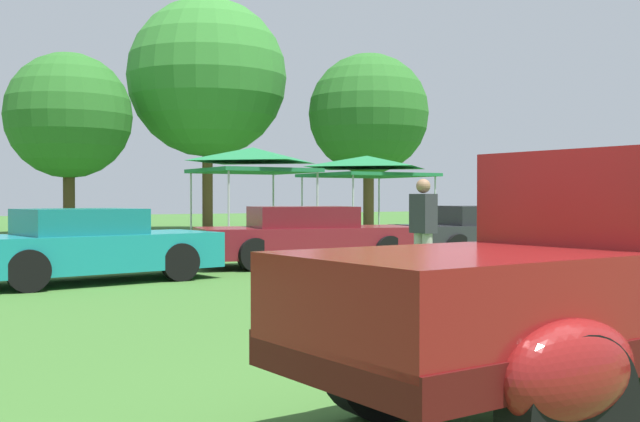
# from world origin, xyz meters

# --- Properties ---
(feature_pickup_truck) EXTENTS (4.53, 2.05, 1.70)m
(feature_pickup_truck) POSITION_xyz_m (0.50, 0.39, 0.87)
(feature_pickup_truck) COLOR #400B0B
(feature_pickup_truck) RESTS_ON ground_plane
(show_car_teal) EXTENTS (4.39, 2.25, 1.22)m
(show_car_teal) POSITION_xyz_m (-0.42, 9.98, 0.60)
(show_car_teal) COLOR teal
(show_car_teal) RESTS_ON ground_plane
(show_car_burgundy) EXTENTS (4.85, 2.67, 1.22)m
(show_car_burgundy) POSITION_xyz_m (4.26, 10.78, 0.60)
(show_car_burgundy) COLOR maroon
(show_car_burgundy) RESTS_ON ground_plane
(show_car_charcoal) EXTENTS (4.49, 2.49, 1.22)m
(show_car_charcoal) POSITION_xyz_m (8.48, 10.05, 0.60)
(show_car_charcoal) COLOR #28282D
(show_car_charcoal) RESTS_ON ground_plane
(spectator_by_row) EXTENTS (0.24, 0.40, 1.69)m
(spectator_by_row) POSITION_xyz_m (3.76, 6.41, 0.91)
(spectator_by_row) COLOR #9E998E
(spectator_by_row) RESTS_ON ground_plane
(canopy_tent_center_field) EXTENTS (2.74, 2.74, 2.71)m
(canopy_tent_center_field) POSITION_xyz_m (5.17, 15.34, 2.42)
(canopy_tent_center_field) COLOR #B7B7BC
(canopy_tent_center_field) RESTS_ON ground_plane
(canopy_tent_right_field) EXTENTS (3.32, 3.32, 2.71)m
(canopy_tent_right_field) POSITION_xyz_m (9.99, 17.16, 2.42)
(canopy_tent_right_field) COLOR #B7B7BC
(canopy_tent_right_field) RESTS_ON ground_plane
(treeline_mid_left) EXTENTS (4.75, 4.75, 6.89)m
(treeline_mid_left) POSITION_xyz_m (3.20, 27.29, 4.50)
(treeline_mid_left) COLOR #47331E
(treeline_mid_left) RESTS_ON ground_plane
(treeline_center) EXTENTS (6.66, 6.66, 9.77)m
(treeline_center) POSITION_xyz_m (8.97, 27.64, 6.43)
(treeline_center) COLOR brown
(treeline_center) RESTS_ON ground_plane
(treeline_mid_right) EXTENTS (4.92, 4.92, 7.30)m
(treeline_mid_right) POSITION_xyz_m (14.33, 23.47, 4.82)
(treeline_mid_right) COLOR brown
(treeline_mid_right) RESTS_ON ground_plane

